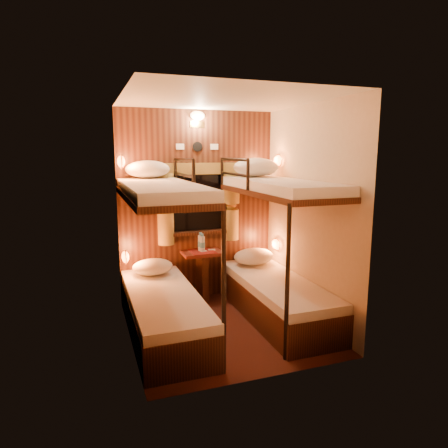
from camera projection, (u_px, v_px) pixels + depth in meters
name	position (u px, v px, depth m)	size (l,w,h in m)	color
floor	(225.00, 327.00, 4.35)	(2.10, 2.10, 0.00)	#37150F
ceiling	(225.00, 99.00, 3.93)	(2.10, 2.10, 0.00)	silver
wall_back	(197.00, 206.00, 5.11)	(2.40, 2.40, 0.00)	#C6B293
wall_front	(269.00, 239.00, 3.16)	(2.40, 2.40, 0.00)	#C6B293
wall_left	(126.00, 225.00, 3.81)	(2.40, 2.40, 0.00)	#C6B293
wall_right	(309.00, 214.00, 4.47)	(2.40, 2.40, 0.00)	#C6B293
back_panel	(198.00, 206.00, 5.10)	(2.00, 0.03, 2.40)	black
bunk_left	(163.00, 283.00, 4.11)	(0.72, 1.90, 1.82)	black
bunk_right	(276.00, 270.00, 4.53)	(0.72, 1.90, 1.82)	black
window	(198.00, 208.00, 5.08)	(1.00, 0.12, 0.79)	black
curtains	(199.00, 202.00, 5.03)	(1.10, 0.22, 1.00)	olive
back_fixtures	(197.00, 122.00, 4.88)	(0.54, 0.09, 0.48)	black
reading_lamps	(205.00, 207.00, 4.78)	(2.00, 0.20, 1.25)	orange
table	(202.00, 269.00, 5.07)	(0.50, 0.34, 0.66)	#501812
bottle_left	(202.00, 244.00, 4.99)	(0.07, 0.07, 0.23)	#99BFE5
bottle_right	(201.00, 243.00, 5.04)	(0.07, 0.07, 0.24)	#99BFE5
sachet_a	(212.00, 250.00, 5.10)	(0.09, 0.07, 0.01)	silver
sachet_b	(204.00, 251.00, 5.03)	(0.07, 0.05, 0.01)	silver
pillow_lower_left	(153.00, 267.00, 4.70)	(0.48, 0.34, 0.19)	silver
pillow_lower_right	(254.00, 256.00, 5.13)	(0.53, 0.38, 0.21)	silver
pillow_upper_left	(148.00, 169.00, 4.62)	(0.51, 0.37, 0.20)	silver
pillow_upper_right	(256.00, 167.00, 4.90)	(0.57, 0.41, 0.23)	silver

